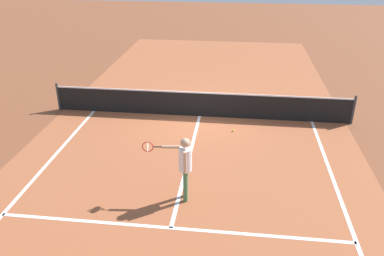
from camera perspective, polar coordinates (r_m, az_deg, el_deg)
The scene contains 9 objects.
ground_plane at distance 14.73m, azimuth 1.12°, elevation 1.74°, with size 60.00×60.00×0.00m, color brown.
court_surface_inbounds at distance 14.73m, azimuth 1.12°, elevation 1.74°, with size 10.62×24.40×0.00m, color #9E5433.
line_sideline_left at distance 10.99m, azimuth -24.61°, elevation -9.88°, with size 0.10×11.89×0.01m, color white.
line_sideline_right at distance 9.94m, azimuth 22.19°, elevation -13.47°, with size 0.10×11.89×0.01m, color white.
line_service_near at distance 9.29m, azimuth -3.09°, elevation -14.30°, with size 8.22×0.10×0.01m, color white.
line_center_service at distance 11.89m, azimuth -0.48°, elevation -4.45°, with size 0.10×6.40×0.01m, color white.
net at distance 14.54m, azimuth 1.14°, elevation 3.52°, with size 11.06×0.09×1.07m.
player_near at distance 9.60m, azimuth -1.14°, elevation -4.96°, with size 1.24×0.42×1.72m.
tennis_ball_near_net at distance 13.61m, azimuth 5.97°, elevation -0.36°, with size 0.07×0.07×0.07m, color #CCE033.
Camera 1 is at (1.34, -13.40, 5.96)m, focal length 36.68 mm.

